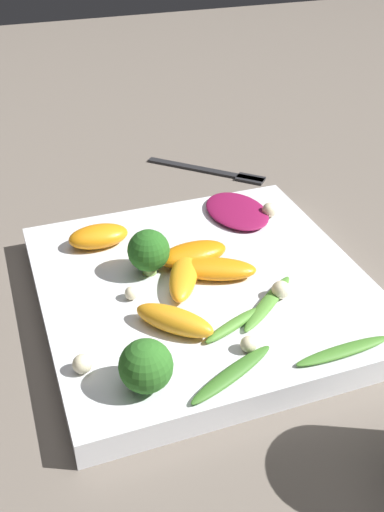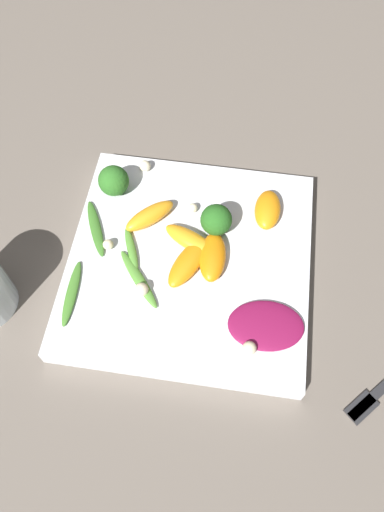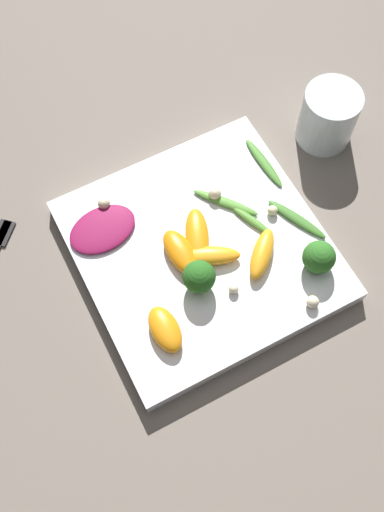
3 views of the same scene
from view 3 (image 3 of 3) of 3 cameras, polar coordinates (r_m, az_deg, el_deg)
name	(u,v)px [view 3 (image 3 of 3)]	position (r m, az deg, el deg)	size (l,w,h in m)	color
ground_plane	(201,255)	(0.78, 0.89, 0.12)	(2.40, 2.40, 0.00)	#6B6056
plate	(201,251)	(0.77, 0.90, 0.52)	(0.30, 0.30, 0.03)	white
drinking_glass	(328,117)	(0.86, 12.84, 12.83)	(0.08, 0.08, 0.08)	silver
radicchio_leaf_0	(102,229)	(0.77, -8.53, 2.55)	(0.09, 0.07, 0.01)	maroon
orange_segment_0	(262,254)	(0.75, 6.68, 0.20)	(0.07, 0.07, 0.02)	orange
orange_segment_1	(165,329)	(0.71, -2.59, -6.99)	(0.03, 0.06, 0.02)	orange
orange_segment_2	(199,235)	(0.76, 0.65, 2.05)	(0.06, 0.08, 0.02)	orange
orange_segment_3	(180,251)	(0.74, -1.14, 0.45)	(0.04, 0.07, 0.02)	orange
orange_segment_4	(207,257)	(0.74, 1.47, -0.06)	(0.08, 0.06, 0.02)	orange
broccoli_floret_0	(199,277)	(0.71, 0.68, -2.01)	(0.04, 0.04, 0.05)	#7A9E51
broccoli_floret_1	(319,257)	(0.74, 12.00, -0.11)	(0.04, 0.04, 0.04)	#7A9E51
arugula_sprig_0	(252,221)	(0.77, 5.76, 3.35)	(0.04, 0.07, 0.01)	#518E33
arugula_sprig_1	(264,163)	(0.82, 6.85, 8.83)	(0.02, 0.09, 0.01)	#47842D
arugula_sprig_2	(297,219)	(0.78, 9.94, 3.49)	(0.05, 0.09, 0.01)	#3D7528
arugula_sprig_3	(225,202)	(0.78, 3.20, 5.12)	(0.07, 0.08, 0.01)	#518E33
macadamia_nut_0	(104,203)	(0.79, -8.40, 5.00)	(0.02, 0.02, 0.02)	beige
macadamia_nut_1	(313,302)	(0.73, 11.42, -4.31)	(0.02, 0.02, 0.02)	beige
macadamia_nut_2	(215,193)	(0.79, 2.19, 5.98)	(0.02, 0.02, 0.02)	beige
macadamia_nut_3	(271,209)	(0.78, 7.57, 4.47)	(0.01, 0.01, 0.01)	beige
macadamia_nut_4	(234,289)	(0.73, 3.99, -3.14)	(0.01, 0.01, 0.01)	beige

